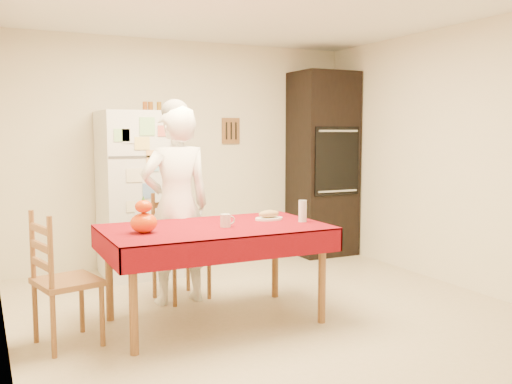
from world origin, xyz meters
TOP-DOWN VIEW (x-y plane):
  - floor at (0.00, 0.00)m, footprint 4.50×4.50m
  - room_shell at (0.00, 0.00)m, footprint 4.02×4.52m
  - refrigerator at (-0.65, 1.88)m, footprint 0.75×0.74m
  - oven_cabinet at (1.63, 1.93)m, footprint 0.70×0.62m
  - dining_table at (-0.50, 0.14)m, footprint 1.70×1.00m
  - chair_far at (-0.55, 0.92)m, footprint 0.51×0.49m
  - chair_left at (-1.67, 0.13)m, footprint 0.49×0.50m
  - seated_woman at (-0.60, 0.77)m, footprint 0.63×0.42m
  - coffee_mug at (-0.44, 0.06)m, footprint 0.08×0.08m
  - pumpkin_lower at (-1.07, 0.09)m, footprint 0.20×0.20m
  - pumpkin_upper at (-1.07, 0.09)m, footprint 0.12×0.12m
  - wine_glass at (0.22, 0.03)m, footprint 0.07×0.07m
  - bread_plate at (0.03, 0.24)m, footprint 0.24×0.24m
  - bread_loaf at (0.03, 0.24)m, footprint 0.18×0.10m
  - spice_jar_left at (-0.55, 1.93)m, footprint 0.05×0.05m
  - spice_jar_mid at (-0.49, 1.93)m, footprint 0.05×0.05m
  - spice_jar_right at (-0.40, 1.93)m, footprint 0.05×0.05m

SIDE VIEW (x-z plane):
  - floor at x=0.00m, z-range 0.00..0.00m
  - chair_far at x=-0.55m, z-range 0.03..0.98m
  - chair_left at x=-1.67m, z-range 0.03..0.98m
  - dining_table at x=-0.50m, z-range 0.31..1.07m
  - bread_plate at x=0.03m, z-range 0.76..0.78m
  - bread_loaf at x=0.03m, z-range 0.78..0.84m
  - coffee_mug at x=-0.44m, z-range 0.76..0.86m
  - pumpkin_lower at x=-1.07m, z-range 0.76..0.91m
  - wine_glass at x=0.22m, z-range 0.76..0.94m
  - refrigerator at x=-0.65m, z-range 0.00..1.70m
  - seated_woman at x=-0.60m, z-range 0.00..1.71m
  - pumpkin_upper at x=-1.07m, z-range 0.91..1.00m
  - oven_cabinet at x=1.63m, z-range 0.00..2.20m
  - room_shell at x=0.00m, z-range 0.37..2.88m
  - spice_jar_left at x=-0.55m, z-range 1.70..1.80m
  - spice_jar_mid at x=-0.49m, z-range 1.70..1.80m
  - spice_jar_right at x=-0.40m, z-range 1.70..1.80m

